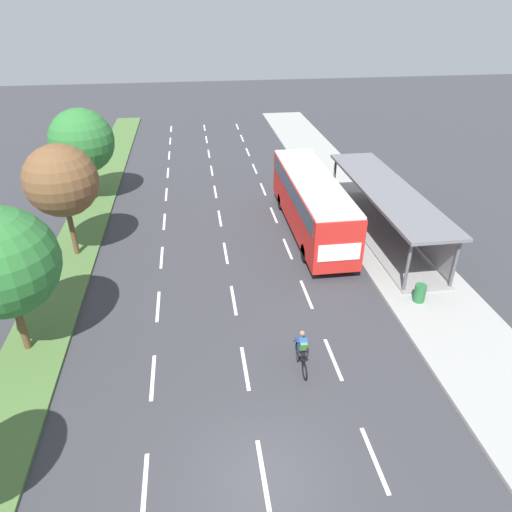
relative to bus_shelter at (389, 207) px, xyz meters
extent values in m
plane|color=#38383D|center=(-9.53, -14.56, -1.87)|extent=(140.00, 140.00, 0.00)
cube|color=#4C7038|center=(-17.83, 5.44, -1.81)|extent=(2.60, 52.00, 0.12)
cube|color=#9E9E99|center=(-0.28, 5.44, -1.79)|extent=(4.50, 52.00, 0.15)
cube|color=white|center=(-13.03, -14.35, -1.86)|extent=(0.14, 2.37, 0.01)
cube|color=white|center=(-13.03, -9.82, -1.86)|extent=(0.14, 2.37, 0.01)
cube|color=white|center=(-13.03, -5.30, -1.86)|extent=(0.14, 2.37, 0.01)
cube|color=white|center=(-13.03, -0.78, -1.86)|extent=(0.14, 2.37, 0.01)
cube|color=white|center=(-13.03, 3.75, -1.86)|extent=(0.14, 2.37, 0.01)
cube|color=white|center=(-13.03, 8.27, -1.86)|extent=(0.14, 2.37, 0.01)
cube|color=white|center=(-13.03, 12.79, -1.86)|extent=(0.14, 2.37, 0.01)
cube|color=white|center=(-13.03, 17.32, -1.86)|extent=(0.14, 2.37, 0.01)
cube|color=white|center=(-13.03, 21.84, -1.86)|extent=(0.14, 2.37, 0.01)
cube|color=white|center=(-13.03, 26.36, -1.86)|extent=(0.14, 2.37, 0.01)
cube|color=white|center=(-9.53, -14.35, -1.86)|extent=(0.14, 2.37, 0.01)
cube|color=white|center=(-9.53, -9.82, -1.86)|extent=(0.14, 2.37, 0.01)
cube|color=white|center=(-9.53, -5.30, -1.86)|extent=(0.14, 2.37, 0.01)
cube|color=white|center=(-9.53, -0.78, -1.86)|extent=(0.14, 2.37, 0.01)
cube|color=white|center=(-9.53, 3.75, -1.86)|extent=(0.14, 2.37, 0.01)
cube|color=white|center=(-9.53, 8.27, -1.86)|extent=(0.14, 2.37, 0.01)
cube|color=white|center=(-9.53, 12.79, -1.86)|extent=(0.14, 2.37, 0.01)
cube|color=white|center=(-9.53, 17.32, -1.86)|extent=(0.14, 2.37, 0.01)
cube|color=white|center=(-9.53, 21.84, -1.86)|extent=(0.14, 2.37, 0.01)
cube|color=white|center=(-9.53, 26.36, -1.86)|extent=(0.14, 2.37, 0.01)
cube|color=white|center=(-6.03, -14.35, -1.86)|extent=(0.14, 2.37, 0.01)
cube|color=white|center=(-6.03, -9.82, -1.86)|extent=(0.14, 2.37, 0.01)
cube|color=white|center=(-6.03, -5.30, -1.86)|extent=(0.14, 2.37, 0.01)
cube|color=white|center=(-6.03, -0.78, -1.86)|extent=(0.14, 2.37, 0.01)
cube|color=white|center=(-6.03, 3.75, -1.86)|extent=(0.14, 2.37, 0.01)
cube|color=white|center=(-6.03, 8.27, -1.86)|extent=(0.14, 2.37, 0.01)
cube|color=white|center=(-6.03, 12.79, -1.86)|extent=(0.14, 2.37, 0.01)
cube|color=white|center=(-6.03, 17.32, -1.86)|extent=(0.14, 2.37, 0.01)
cube|color=white|center=(-6.03, 21.84, -1.86)|extent=(0.14, 2.37, 0.01)
cube|color=white|center=(-6.03, 26.36, -1.86)|extent=(0.14, 2.37, 0.01)
cube|color=gray|center=(-0.28, 0.00, -1.67)|extent=(2.60, 12.34, 0.10)
cylinder|color=#56565B|center=(-1.46, -5.92, -0.32)|extent=(0.16, 0.16, 2.60)
cylinder|color=#56565B|center=(-1.46, 5.92, -0.32)|extent=(0.16, 0.16, 2.60)
cylinder|color=#56565B|center=(0.90, -5.92, -0.32)|extent=(0.16, 0.16, 2.60)
cylinder|color=#56565B|center=(0.90, 5.92, -0.32)|extent=(0.16, 0.16, 2.60)
cube|color=gray|center=(0.96, 0.00, -0.32)|extent=(0.10, 11.72, 2.34)
cube|color=slate|center=(-0.28, 0.00, 1.06)|extent=(2.90, 12.74, 0.16)
cube|color=red|center=(-4.28, 1.21, -0.02)|extent=(2.50, 11.20, 2.80)
cube|color=#2D3D4C|center=(-4.28, 1.21, 0.83)|extent=(2.54, 10.30, 0.90)
cube|color=silver|center=(-4.28, 1.21, 1.44)|extent=(2.45, 10.98, 0.12)
cube|color=#2D3D4C|center=(-4.28, 6.83, 0.33)|extent=(2.25, 0.06, 1.54)
cube|color=white|center=(-4.28, -4.41, -0.22)|extent=(2.12, 0.04, 0.90)
cylinder|color=black|center=(-5.38, 4.69, -1.37)|extent=(0.30, 1.00, 1.00)
cylinder|color=black|center=(-3.18, 4.69, -1.37)|extent=(0.30, 1.00, 1.00)
cylinder|color=black|center=(-5.38, -2.26, -1.37)|extent=(0.30, 1.00, 1.00)
cylinder|color=black|center=(-3.18, -2.26, -1.37)|extent=(0.30, 1.00, 1.00)
torus|color=black|center=(-7.40, -9.55, -1.51)|extent=(0.06, 0.72, 0.72)
torus|color=black|center=(-7.40, -10.65, -1.51)|extent=(0.06, 0.72, 0.72)
cylinder|color=black|center=(-7.40, -10.10, -1.23)|extent=(0.05, 0.94, 0.05)
cylinder|color=black|center=(-7.40, -10.20, -1.41)|extent=(0.05, 0.57, 0.42)
cylinder|color=black|center=(-7.40, -10.30, -1.21)|extent=(0.04, 0.04, 0.40)
cube|color=black|center=(-7.40, -10.30, -1.01)|extent=(0.12, 0.24, 0.06)
cylinder|color=black|center=(-7.40, -9.60, -0.96)|extent=(0.46, 0.04, 0.04)
cube|color=#234CA8|center=(-7.40, -10.12, -0.68)|extent=(0.30, 0.36, 0.59)
cube|color=#4C893D|center=(-7.40, -10.28, -0.66)|extent=(0.26, 0.26, 0.42)
sphere|color=#9E7051|center=(-7.40, -10.00, -0.26)|extent=(0.20, 0.20, 0.20)
cylinder|color=#23232D|center=(-7.52, -10.15, -1.08)|extent=(0.12, 0.42, 0.25)
cylinder|color=#23232D|center=(-7.52, -9.98, -1.34)|extent=(0.10, 0.17, 0.41)
cylinder|color=#23232D|center=(-7.28, -10.15, -1.08)|extent=(0.12, 0.42, 0.25)
cylinder|color=#23232D|center=(-7.28, -9.98, -1.34)|extent=(0.10, 0.17, 0.41)
cylinder|color=#234CA8|center=(-7.57, -9.90, -0.63)|extent=(0.09, 0.47, 0.28)
cylinder|color=#234CA8|center=(-7.23, -9.90, -0.63)|extent=(0.09, 0.47, 0.28)
cylinder|color=brown|center=(-18.08, -7.55, -0.53)|extent=(0.28, 0.28, 2.43)
sphere|color=#2D7533|center=(-18.08, -7.55, 2.24)|extent=(4.13, 4.13, 4.13)
cylinder|color=brown|center=(-17.61, 0.14, -0.34)|extent=(0.28, 0.28, 2.81)
sphere|color=brown|center=(-17.61, 0.14, 2.45)|extent=(3.68, 3.68, 3.68)
cylinder|color=brown|center=(-18.01, 7.83, -0.49)|extent=(0.28, 0.28, 2.51)
sphere|color=#2D7533|center=(-18.01, 7.83, 2.31)|extent=(4.13, 4.13, 4.13)
cylinder|color=#286B38|center=(-1.08, -6.76, -1.29)|extent=(0.52, 0.52, 0.85)
camera|label=1|loc=(-10.95, -22.90, 10.72)|focal=32.23mm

